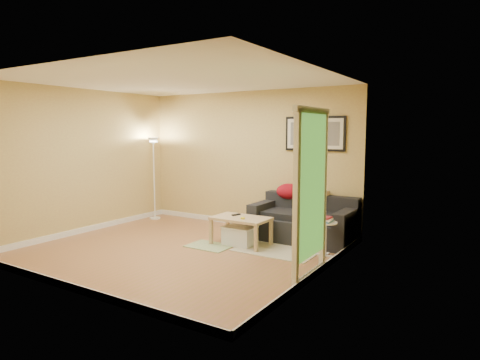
{
  "coord_description": "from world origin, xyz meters",
  "views": [
    {
      "loc": [
        4.15,
        -4.91,
        1.84
      ],
      "look_at": [
        0.55,
        0.85,
        1.05
      ],
      "focal_mm": 31.35,
      "sensor_mm": 36.0,
      "label": 1
    }
  ],
  "objects": [
    {
      "name": "sofa",
      "position": [
        1.38,
        1.53,
        0.38
      ],
      "size": [
        1.7,
        0.9,
        0.75
      ],
      "primitive_type": null,
      "color": "black",
      "rests_on": "ground"
    },
    {
      "name": "tape_roll",
      "position": [
        0.73,
        0.64,
        0.47
      ],
      "size": [
        0.07,
        0.07,
        0.03
      ],
      "primitive_type": "cylinder",
      "color": "yellow",
      "rests_on": "coffee_table"
    },
    {
      "name": "wall_front",
      "position": [
        0.0,
        -2.0,
        1.3
      ],
      "size": [
        4.5,
        0.0,
        4.5
      ],
      "primitive_type": "plane",
      "rotation": [
        -1.57,
        0.0,
        0.0
      ],
      "color": "tan",
      "rests_on": "ground"
    },
    {
      "name": "storage_bin",
      "position": [
        0.62,
        0.72,
        0.16
      ],
      "size": [
        0.51,
        0.37,
        0.31
      ],
      "primitive_type": null,
      "color": "white",
      "rests_on": "ground"
    },
    {
      "name": "baseboard_back",
      "position": [
        0.0,
        1.99,
        0.05
      ],
      "size": [
        4.5,
        0.02,
        0.1
      ],
      "primitive_type": "cube",
      "color": "white",
      "rests_on": "ground"
    },
    {
      "name": "green_runner",
      "position": [
        0.25,
        0.4,
        0.01
      ],
      "size": [
        0.7,
        0.5,
        0.01
      ],
      "primitive_type": "cube",
      "color": "#668C4C",
      "rests_on": "ground"
    },
    {
      "name": "wall_left",
      "position": [
        -2.25,
        0.0,
        1.3
      ],
      "size": [
        0.0,
        4.0,
        4.0
      ],
      "primitive_type": "plane",
      "rotation": [
        1.57,
        0.0,
        1.57
      ],
      "color": "tan",
      "rests_on": "ground"
    },
    {
      "name": "doorway",
      "position": [
        2.2,
        -0.15,
        1.02
      ],
      "size": [
        0.12,
        1.01,
        2.13
      ],
      "primitive_type": null,
      "color": "white",
      "rests_on": "ground"
    },
    {
      "name": "framed_print_left",
      "position": [
        1.08,
        1.98,
        1.8
      ],
      "size": [
        0.5,
        0.04,
        0.6
      ],
      "primitive_type": null,
      "color": "black",
      "rests_on": "wall_back"
    },
    {
      "name": "floor_lamp",
      "position": [
        -2.0,
        1.53,
        0.82
      ],
      "size": [
        0.22,
        0.22,
        1.73
      ],
      "primitive_type": null,
      "color": "white",
      "rests_on": "ground"
    },
    {
      "name": "wall_right",
      "position": [
        2.25,
        0.0,
        1.3
      ],
      "size": [
        0.0,
        4.0,
        4.0
      ],
      "primitive_type": "plane",
      "rotation": [
        1.57,
        0.0,
        -1.57
      ],
      "color": "tan",
      "rests_on": "ground"
    },
    {
      "name": "side_table",
      "position": [
        2.02,
        0.87,
        0.26
      ],
      "size": [
        0.34,
        0.34,
        0.52
      ],
      "primitive_type": null,
      "color": "white",
      "rests_on": "ground"
    },
    {
      "name": "floor",
      "position": [
        0.0,
        0.0,
        0.0
      ],
      "size": [
        4.5,
        4.5,
        0.0
      ],
      "primitive_type": "plane",
      "color": "#9C6143",
      "rests_on": "ground"
    },
    {
      "name": "baseboard_left",
      "position": [
        -2.24,
        0.0,
        0.05
      ],
      "size": [
        0.02,
        4.0,
        0.1
      ],
      "primitive_type": "cube",
      "color": "white",
      "rests_on": "ground"
    },
    {
      "name": "plaid_throw",
      "position": [
        1.46,
        1.85,
        0.78
      ],
      "size": [
        0.45,
        0.32,
        0.1
      ],
      "primitive_type": null,
      "rotation": [
        0.0,
        0.0,
        -0.14
      ],
      "color": "tan",
      "rests_on": "sofa"
    },
    {
      "name": "framed_print_right",
      "position": [
        1.68,
        1.98,
        1.8
      ],
      "size": [
        0.5,
        0.04,
        0.6
      ],
      "primitive_type": null,
      "color": "black",
      "rests_on": "wall_back"
    },
    {
      "name": "baseboard_front",
      "position": [
        0.0,
        -1.99,
        0.05
      ],
      "size": [
        4.5,
        0.02,
        0.1
      ],
      "primitive_type": "cube",
      "color": "white",
      "rests_on": "ground"
    },
    {
      "name": "ceiling",
      "position": [
        0.0,
        0.0,
        2.6
      ],
      "size": [
        4.5,
        4.5,
        0.0
      ],
      "primitive_type": "plane",
      "rotation": [
        3.14,
        0.0,
        0.0
      ],
      "color": "white",
      "rests_on": "wall_back"
    },
    {
      "name": "wall_back",
      "position": [
        0.0,
        2.0,
        1.3
      ],
      "size": [
        4.5,
        0.0,
        4.5
      ],
      "primitive_type": "plane",
      "rotation": [
        1.57,
        0.0,
        0.0
      ],
      "color": "tan",
      "rests_on": "ground"
    },
    {
      "name": "baseboard_right",
      "position": [
        2.24,
        0.0,
        0.05
      ],
      "size": [
        0.02,
        4.0,
        0.1
      ],
      "primitive_type": "cube",
      "color": "white",
      "rests_on": "ground"
    },
    {
      "name": "area_rug",
      "position": [
        1.28,
        0.78,
        0.01
      ],
      "size": [
        1.25,
        0.85,
        0.01
      ],
      "primitive_type": "cube",
      "color": "#BDB596",
      "rests_on": "ground"
    },
    {
      "name": "coffee_table",
      "position": [
        0.63,
        0.75,
        0.23
      ],
      "size": [
        1.03,
        0.77,
        0.46
      ],
      "primitive_type": null,
      "rotation": [
        0.0,
        0.0,
        0.25
      ],
      "color": "tan",
      "rests_on": "ground"
    },
    {
      "name": "red_throw",
      "position": [
        0.97,
        1.84,
        0.77
      ],
      "size": [
        0.48,
        0.36,
        0.28
      ],
      "primitive_type": null,
      "color": "maroon",
      "rests_on": "sofa"
    },
    {
      "name": "remote_control",
      "position": [
        0.48,
        0.84,
        0.47
      ],
      "size": [
        0.09,
        0.17,
        0.02
      ],
      "primitive_type": "cube",
      "rotation": [
        0.0,
        0.0,
        -0.3
      ],
      "color": "black",
      "rests_on": "coffee_table"
    },
    {
      "name": "book_stack",
      "position": [
        2.02,
        0.87,
        0.56
      ],
      "size": [
        0.23,
        0.27,
        0.07
      ],
      "primitive_type": null,
      "rotation": [
        0.0,
        0.0,
        -0.27
      ],
      "color": "#2C6386",
      "rests_on": "side_table"
    }
  ]
}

